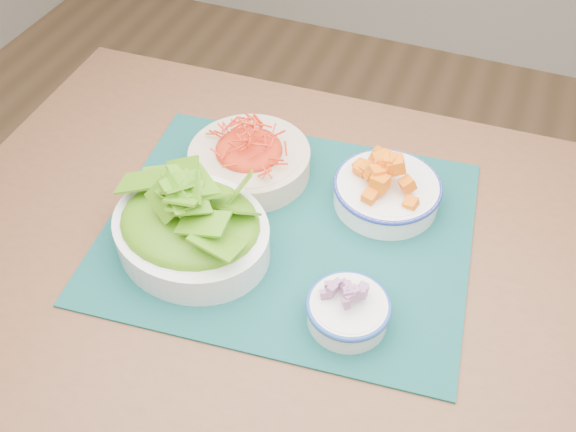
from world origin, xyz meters
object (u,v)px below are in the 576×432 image
object	(u,v)px
squash_bowl	(388,184)
carrot_bowl	(249,155)
table	(319,295)
lettuce_bowl	(190,222)
onion_bowl	(348,308)
placemat	(288,229)

from	to	relation	value
squash_bowl	carrot_bowl	bearing A→B (deg)	-176.58
carrot_bowl	table	bearing A→B (deg)	-38.05
squash_bowl	lettuce_bowl	world-z (taller)	lettuce_bowl
carrot_bowl	onion_bowl	size ratio (longest dim) A/B	1.83
table	onion_bowl	world-z (taller)	onion_bowl
placemat	onion_bowl	bearing A→B (deg)	-49.26
table	lettuce_bowl	size ratio (longest dim) A/B	4.42
onion_bowl	carrot_bowl	bearing A→B (deg)	137.40
table	placemat	xyz separation A→B (m)	(-0.07, 0.04, 0.09)
placemat	carrot_bowl	xyz separation A→B (m)	(-0.11, 0.10, 0.04)
placemat	onion_bowl	xyz separation A→B (m)	(0.15, -0.14, 0.03)
carrot_bowl	placemat	bearing A→B (deg)	-42.20
table	carrot_bowl	distance (m)	0.27
carrot_bowl	lettuce_bowl	xyz separation A→B (m)	(-0.01, -0.20, 0.02)
carrot_bowl	lettuce_bowl	world-z (taller)	lettuce_bowl
placemat	onion_bowl	world-z (taller)	onion_bowl
carrot_bowl	squash_bowl	size ratio (longest dim) A/B	1.25
lettuce_bowl	carrot_bowl	bearing A→B (deg)	101.02
table	squash_bowl	size ratio (longest dim) A/B	6.03
lettuce_bowl	onion_bowl	size ratio (longest dim) A/B	2.01
table	carrot_bowl	bearing A→B (deg)	139.26
onion_bowl	squash_bowl	bearing A→B (deg)	93.17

